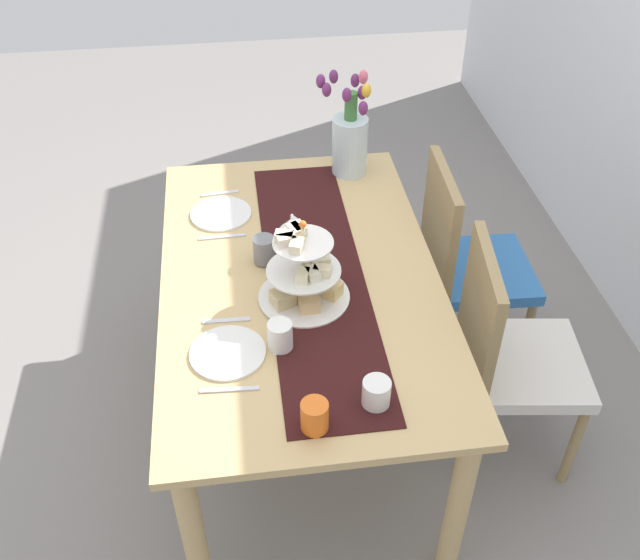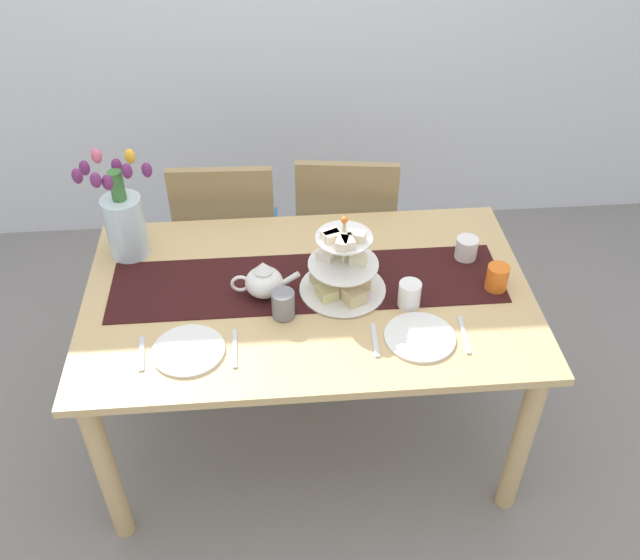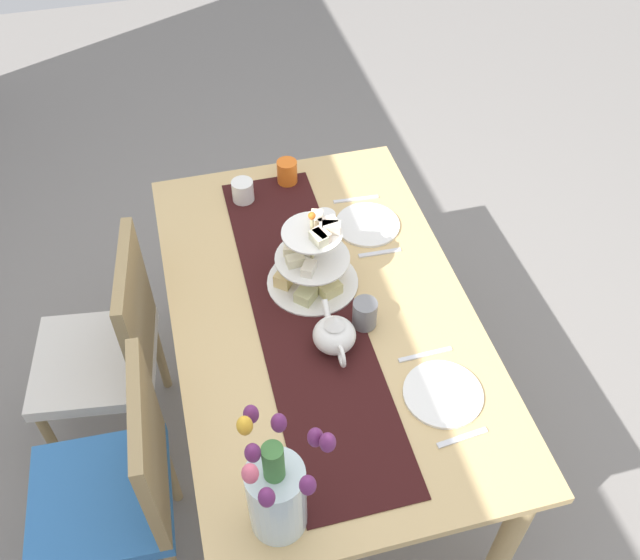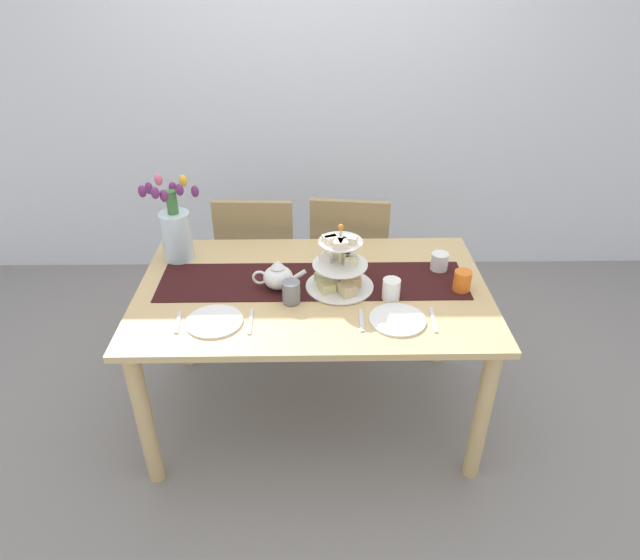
% 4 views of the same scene
% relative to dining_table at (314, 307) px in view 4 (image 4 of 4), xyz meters
% --- Properties ---
extents(ground_plane, '(8.00, 8.00, 0.00)m').
position_rel_dining_table_xyz_m(ground_plane, '(0.00, 0.00, -0.64)').
color(ground_plane, gray).
extents(room_wall_rear, '(6.00, 0.08, 2.60)m').
position_rel_dining_table_xyz_m(room_wall_rear, '(0.00, 1.57, 0.66)').
color(room_wall_rear, silver).
rests_on(room_wall_rear, ground_plane).
extents(dining_table, '(1.55, 0.94, 0.75)m').
position_rel_dining_table_xyz_m(dining_table, '(0.00, 0.00, 0.00)').
color(dining_table, tan).
rests_on(dining_table, ground_plane).
extents(chair_left, '(0.44, 0.44, 0.91)m').
position_rel_dining_table_xyz_m(chair_left, '(-0.31, 0.70, -0.14)').
color(chair_left, '#9C8254').
rests_on(chair_left, ground_plane).
extents(chair_right, '(0.47, 0.47, 0.91)m').
position_rel_dining_table_xyz_m(chair_right, '(0.21, 0.70, -0.14)').
color(chair_right, '#9C8254').
rests_on(chair_right, ground_plane).
extents(table_runner, '(1.37, 0.33, 0.00)m').
position_rel_dining_table_xyz_m(table_runner, '(0.00, 0.05, 0.11)').
color(table_runner, black).
rests_on(table_runner, dining_table).
extents(tiered_cake_stand, '(0.30, 0.30, 0.30)m').
position_rel_dining_table_xyz_m(tiered_cake_stand, '(0.12, -0.00, 0.20)').
color(tiered_cake_stand, beige).
rests_on(tiered_cake_stand, table_runner).
extents(teapot, '(0.24, 0.13, 0.14)m').
position_rel_dining_table_xyz_m(teapot, '(-0.15, 0.00, 0.17)').
color(teapot, white).
rests_on(teapot, table_runner).
extents(tulip_vase, '(0.25, 0.21, 0.41)m').
position_rel_dining_table_xyz_m(tulip_vase, '(-0.64, 0.27, 0.26)').
color(tulip_vase, silver).
rests_on(tulip_vase, dining_table).
extents(cream_jug, '(0.08, 0.08, 0.08)m').
position_rel_dining_table_xyz_m(cream_jug, '(0.59, 0.15, 0.15)').
color(cream_jug, white).
rests_on(cream_jug, dining_table).
extents(dinner_plate_left, '(0.23, 0.23, 0.01)m').
position_rel_dining_table_xyz_m(dinner_plate_left, '(-0.40, -0.26, 0.11)').
color(dinner_plate_left, white).
rests_on(dinner_plate_left, dining_table).
extents(fork_left, '(0.03, 0.15, 0.01)m').
position_rel_dining_table_xyz_m(fork_left, '(-0.54, -0.26, 0.11)').
color(fork_left, silver).
rests_on(fork_left, dining_table).
extents(knife_left, '(0.02, 0.17, 0.01)m').
position_rel_dining_table_xyz_m(knife_left, '(-0.25, -0.26, 0.11)').
color(knife_left, silver).
rests_on(knife_left, dining_table).
extents(dinner_plate_right, '(0.23, 0.23, 0.01)m').
position_rel_dining_table_xyz_m(dinner_plate_right, '(0.34, -0.26, 0.11)').
color(dinner_plate_right, white).
rests_on(dinner_plate_right, dining_table).
extents(fork_right, '(0.02, 0.15, 0.01)m').
position_rel_dining_table_xyz_m(fork_right, '(0.20, -0.26, 0.11)').
color(fork_right, silver).
rests_on(fork_right, dining_table).
extents(knife_right, '(0.02, 0.17, 0.01)m').
position_rel_dining_table_xyz_m(knife_right, '(0.49, -0.26, 0.11)').
color(knife_right, silver).
rests_on(knife_right, dining_table).
extents(mug_grey, '(0.08, 0.08, 0.09)m').
position_rel_dining_table_xyz_m(mug_grey, '(-0.09, -0.11, 0.16)').
color(mug_grey, slate).
rests_on(mug_grey, table_runner).
extents(mug_white_text, '(0.08, 0.08, 0.09)m').
position_rel_dining_table_xyz_m(mug_white_text, '(0.33, -0.10, 0.15)').
color(mug_white_text, white).
rests_on(mug_white_text, dining_table).
extents(mug_orange, '(0.08, 0.08, 0.09)m').
position_rel_dining_table_xyz_m(mug_orange, '(0.65, -0.03, 0.15)').
color(mug_orange, orange).
rests_on(mug_orange, dining_table).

